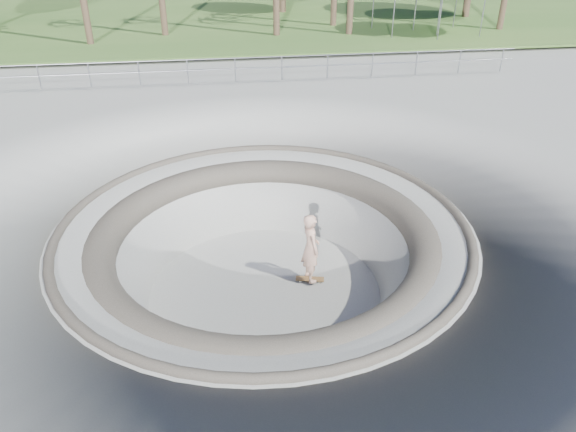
% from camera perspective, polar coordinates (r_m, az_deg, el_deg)
% --- Properties ---
extents(ground, '(180.00, 180.00, 0.00)m').
position_cam_1_polar(ground, '(13.87, -2.50, -1.16)').
color(ground, '#999A95').
rests_on(ground, ground).
extents(skate_bowl, '(14.00, 14.00, 4.10)m').
position_cam_1_polar(skate_bowl, '(14.89, -2.34, -7.21)').
color(skate_bowl, '#999A95').
rests_on(skate_bowl, ground).
extents(distant_hills, '(103.20, 45.00, 28.60)m').
position_cam_1_polar(distant_hills, '(70.62, -4.00, 18.20)').
color(distant_hills, brown).
rests_on(distant_hills, ground).
extents(safety_railing, '(25.00, 0.06, 1.03)m').
position_cam_1_polar(safety_railing, '(24.72, -5.39, 14.60)').
color(safety_railing, gray).
rests_on(safety_railing, ground).
extents(skateboard, '(0.78, 0.37, 0.08)m').
position_cam_1_polar(skateboard, '(15.19, 2.24, -6.41)').
color(skateboard, brown).
rests_on(skateboard, ground).
extents(skater, '(0.59, 0.79, 1.95)m').
position_cam_1_polar(skater, '(14.62, 2.32, -3.27)').
color(skater, '#DEA990').
rests_on(skater, skateboard).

